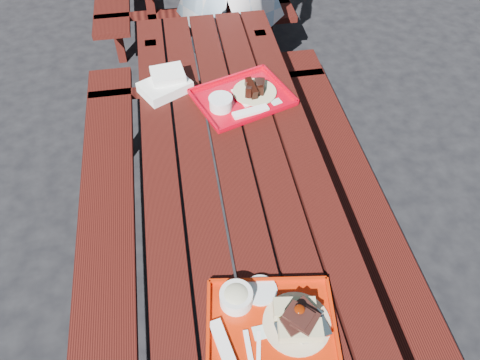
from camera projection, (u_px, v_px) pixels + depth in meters
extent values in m
plane|color=black|center=(235.00, 262.00, 2.47)|extent=(60.00, 60.00, 0.00)
cube|color=#3E100B|center=(161.00, 177.00, 1.89)|extent=(0.14, 2.40, 0.04)
cube|color=#3E100B|center=(198.00, 172.00, 1.91)|extent=(0.14, 2.40, 0.04)
cube|color=#3E100B|center=(234.00, 168.00, 1.92)|extent=(0.14, 2.40, 0.04)
cube|color=#3E100B|center=(270.00, 163.00, 1.94)|extent=(0.14, 2.40, 0.04)
cube|color=#3E100B|center=(305.00, 159.00, 1.96)|extent=(0.14, 2.40, 0.04)
cube|color=#3E100B|center=(106.00, 229.00, 2.09)|extent=(0.25, 2.40, 0.04)
cube|color=#3E100B|center=(117.00, 137.00, 2.80)|extent=(0.06, 0.06, 0.42)
cube|color=#3E100B|center=(355.00, 196.00, 2.21)|extent=(0.25, 2.40, 0.04)
cube|color=#3E100B|center=(305.00, 116.00, 2.93)|extent=(0.06, 0.06, 0.42)
cube|color=#3E100B|center=(160.00, 98.00, 2.78)|extent=(0.06, 0.06, 0.75)
cube|color=#3E100B|center=(258.00, 88.00, 2.85)|extent=(0.06, 0.06, 0.75)
cube|color=#3E100B|center=(209.00, 86.00, 2.78)|extent=(1.40, 0.06, 0.04)
cube|color=#3E100B|center=(118.00, 37.00, 3.53)|extent=(0.06, 0.06, 0.42)
cube|color=#3E100B|center=(268.00, 23.00, 3.66)|extent=(0.06, 0.06, 0.42)
cube|color=#3E100B|center=(153.00, 22.00, 3.36)|extent=(0.06, 0.06, 0.75)
cube|color=#3E100B|center=(235.00, 15.00, 3.43)|extent=(0.06, 0.06, 0.75)
cube|color=#3E100B|center=(194.00, 11.00, 3.35)|extent=(1.40, 0.06, 0.04)
cube|color=#B72005|center=(271.00, 325.00, 1.45)|extent=(0.43, 0.35, 0.01)
cube|color=#B72005|center=(268.00, 280.00, 1.54)|extent=(0.39, 0.06, 0.02)
cube|color=#B72005|center=(334.00, 321.00, 1.44)|extent=(0.05, 0.30, 0.02)
cube|color=#B72005|center=(208.00, 325.00, 1.43)|extent=(0.05, 0.30, 0.02)
cylinder|color=tan|center=(297.00, 323.00, 1.44)|extent=(0.21, 0.21, 0.01)
cube|color=#BEB585|center=(300.00, 330.00, 1.40)|extent=(0.14, 0.08, 0.04)
cube|color=#BEB585|center=(295.00, 309.00, 1.45)|extent=(0.14, 0.08, 0.04)
ellipsoid|color=#541402|center=(300.00, 307.00, 1.36)|extent=(0.03, 0.03, 0.01)
cylinder|color=silver|center=(236.00, 298.00, 1.47)|extent=(0.11, 0.11, 0.05)
ellipsoid|color=#BFBC99|center=(236.00, 295.00, 1.46)|extent=(0.09, 0.09, 0.04)
cylinder|color=silver|center=(260.00, 290.00, 1.52)|extent=(0.11, 0.11, 0.01)
cube|color=white|center=(224.00, 347.00, 1.39)|extent=(0.07, 0.18, 0.01)
cube|color=white|center=(249.00, 353.00, 1.38)|extent=(0.02, 0.14, 0.01)
cube|color=white|center=(259.00, 356.00, 1.38)|extent=(0.04, 0.15, 0.00)
cube|color=silver|center=(260.00, 333.00, 1.42)|extent=(0.05, 0.05, 0.00)
cube|color=#B90011|center=(242.00, 99.00, 2.18)|extent=(0.49, 0.43, 0.01)
cube|color=#B90011|center=(227.00, 78.00, 2.26)|extent=(0.39, 0.14, 0.02)
cube|color=#B90011|center=(259.00, 116.00, 2.08)|extent=(0.39, 0.14, 0.02)
cube|color=#B90011|center=(280.00, 83.00, 2.24)|extent=(0.11, 0.30, 0.02)
cube|color=#B90011|center=(202.00, 110.00, 2.11)|extent=(0.11, 0.30, 0.02)
cube|color=white|center=(251.00, 94.00, 2.19)|extent=(0.18, 0.18, 0.01)
cylinder|color=beige|center=(255.00, 92.00, 2.19)|extent=(0.21, 0.21, 0.01)
cylinder|color=silver|center=(221.00, 104.00, 2.11)|extent=(0.10, 0.10, 0.05)
cylinder|color=white|center=(221.00, 98.00, 2.09)|extent=(0.11, 0.11, 0.01)
cube|color=white|center=(251.00, 112.00, 2.10)|extent=(0.17, 0.08, 0.01)
cube|color=silver|center=(276.00, 102.00, 2.15)|extent=(0.06, 0.05, 0.00)
cube|color=white|center=(165.00, 87.00, 2.21)|extent=(0.27, 0.25, 0.05)
cube|color=white|center=(168.00, 75.00, 2.20)|extent=(0.17, 0.14, 0.04)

